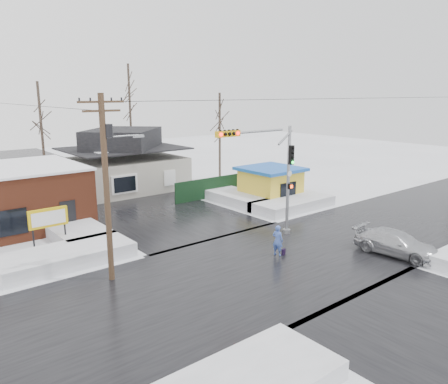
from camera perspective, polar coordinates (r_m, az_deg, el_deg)
ground at (r=24.28m, az=6.89°, el=-9.01°), size 120.00×120.00×0.00m
road_ns at (r=24.28m, az=6.89°, el=-8.98°), size 10.00×120.00×0.02m
road_ew at (r=24.28m, az=6.89°, el=-8.98°), size 120.00×10.00×0.02m
snowbank_nw at (r=25.21m, az=-19.95°, el=-7.91°), size 7.00×3.00×0.80m
snowbank_ne at (r=34.99m, az=8.94°, el=-1.53°), size 7.00×3.00×0.80m
snowbank_nside_w at (r=30.32m, az=-19.57°, el=-4.39°), size 3.00×8.00×0.80m
snowbank_nside_e at (r=37.11m, az=1.13°, el=-0.55°), size 3.00×8.00×0.80m
traffic_signal at (r=26.74m, az=6.22°, el=3.17°), size 6.05×0.68×7.00m
utility_pole at (r=21.17m, az=-15.01°, el=1.82°), size 3.15×0.44×9.00m
marquee_sign at (r=27.02m, az=-21.97°, el=-3.30°), size 2.20×0.21×2.55m
house at (r=42.26m, az=-12.96°, el=3.84°), size 10.40×8.40×5.76m
kiosk at (r=37.10m, az=6.09°, el=1.06°), size 4.60×4.60×2.88m
fence at (r=38.21m, az=-1.38°, el=0.61°), size 8.00×0.12×1.80m
tree_far_left at (r=43.34m, az=-22.98°, el=10.48°), size 3.00×3.00×10.00m
tree_far_mid at (r=48.93m, az=-12.30°, el=13.21°), size 3.00×3.00×12.00m
tree_far_right at (r=45.49m, az=-0.57°, el=10.54°), size 3.00×3.00×9.00m
pedestrian at (r=24.85m, az=7.02°, el=-6.33°), size 0.59×0.74×1.76m
car at (r=26.65m, az=21.59°, el=-6.27°), size 2.39×4.90×1.37m
shopping_bag at (r=25.18m, az=7.78°, el=-7.80°), size 0.30×0.20×0.35m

